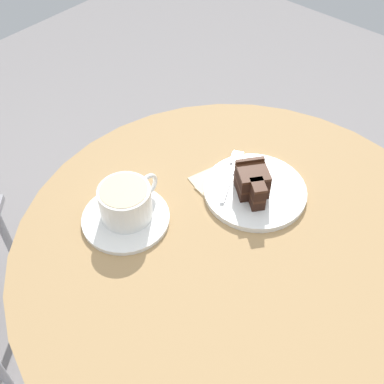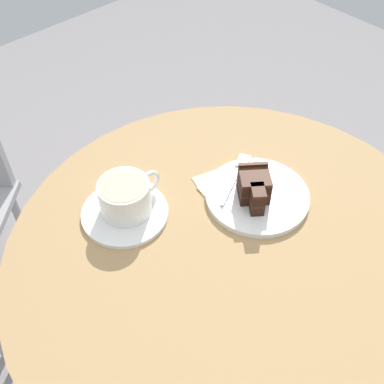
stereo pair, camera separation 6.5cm
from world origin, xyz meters
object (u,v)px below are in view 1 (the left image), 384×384
coffee_cup (126,201)px  cake_slice (253,182)px  napkin (235,188)px  fork (233,170)px  teaspoon (132,193)px  saucer (126,218)px  cake_plate (255,191)px

coffee_cup → cake_slice: 0.24m
napkin → coffee_cup: bearing=150.7°
cake_slice → fork: 0.07m
teaspoon → fork: 0.21m
fork → saucer: bearing=135.8°
coffee_cup → fork: size_ratio=0.92×
saucer → napkin: (0.20, -0.10, -0.00)m
teaspoon → cake_plate: 0.24m
coffee_cup → cake_plate: size_ratio=0.65×
saucer → cake_plate: cake_plate is taller
cake_slice → fork: bearing=70.9°
saucer → fork: bearing=-18.9°
saucer → teaspoon: bearing=34.3°
teaspoon → cake_slice: (0.16, -0.17, 0.03)m
coffee_cup → cake_slice: (0.20, -0.14, -0.00)m
teaspoon → cake_slice: size_ratio=1.01×
teaspoon → fork: bearing=0.8°
saucer → cake_plate: (0.22, -0.14, 0.00)m
teaspoon → napkin: teaspoon is taller
coffee_cup → saucer: bearing=-165.6°
fork → napkin: fork is taller
cake_plate → cake_slice: (-0.01, 0.00, 0.03)m
cake_plate → fork: (0.01, 0.06, 0.01)m
cake_slice → teaspoon: bearing=131.6°
coffee_cup → cake_plate: coffee_cup is taller
fork → napkin: bearing=-160.2°
saucer → napkin: size_ratio=0.98×
coffee_cup → cake_slice: bearing=-36.2°
cake_plate → fork: size_ratio=1.42×
cake_plate → fork: fork is taller
saucer → teaspoon: 0.06m
saucer → cake_plate: 0.26m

